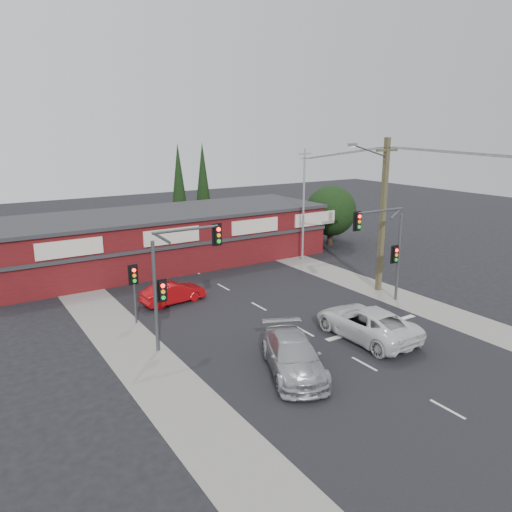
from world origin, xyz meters
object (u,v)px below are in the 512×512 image
white_suv (366,323)px  utility_pole (382,211)px  red_sedan (173,293)px  shop_building (164,238)px  silver_suv (293,356)px

white_suv → utility_pole: (6.16, 5.26, 4.57)m
red_sedan → utility_pole: bearing=-118.0°
white_suv → shop_building: size_ratio=0.22×
white_suv → utility_pole: size_ratio=0.59×
shop_building → white_suv: bearing=-80.6°
white_suv → red_sedan: (-6.34, 10.28, -0.16)m
red_sedan → white_suv: bearing=-154.4°
red_sedan → shop_building: bearing=-25.4°
white_suv → silver_suv: white_suv is taller
shop_building → utility_pole: utility_pole is taller
silver_suv → red_sedan: 11.36m
white_suv → red_sedan: white_suv is taller
utility_pole → shop_building: bearing=123.8°
shop_building → utility_pole: 17.15m
silver_suv → utility_pole: size_ratio=0.55×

